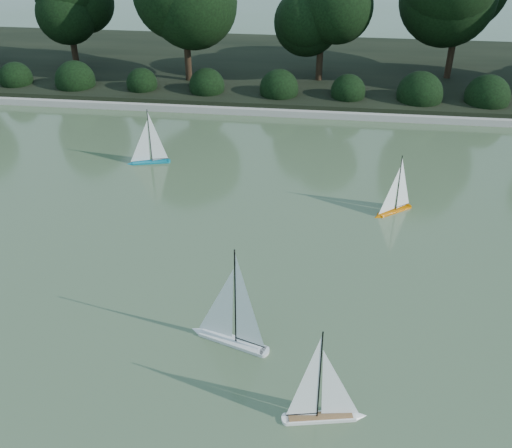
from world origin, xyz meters
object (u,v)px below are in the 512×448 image
object	(u,v)px
sailboat_orange	(393,204)
sailboat_teal	(146,154)
sailboat_white_a	(226,326)
sailboat_white_b	(328,405)

from	to	relation	value
sailboat_orange	sailboat_teal	bearing A→B (deg)	163.52
sailboat_white_a	sailboat_white_b	bearing A→B (deg)	-39.72
sailboat_white_b	sailboat_orange	world-z (taller)	sailboat_white_b
sailboat_white_a	sailboat_teal	xyz separation A→B (m)	(-2.83, 5.64, -0.05)
sailboat_orange	sailboat_teal	world-z (taller)	sailboat_teal
sailboat_white_a	sailboat_orange	distance (m)	4.82
sailboat_white_a	sailboat_teal	distance (m)	6.31
sailboat_white_a	sailboat_orange	bearing A→B (deg)	56.49
sailboat_white_a	sailboat_orange	xyz separation A→B (m)	(2.66, 4.02, -0.07)
sailboat_white_a	sailboat_white_b	distance (m)	1.90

